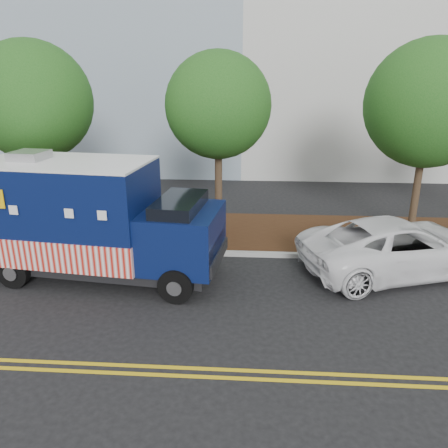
{
  "coord_description": "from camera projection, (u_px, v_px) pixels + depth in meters",
  "views": [
    {
      "loc": [
        2.65,
        -11.82,
        5.72
      ],
      "look_at": [
        1.82,
        0.6,
        1.38
      ],
      "focal_mm": 35.0,
      "sensor_mm": 36.0,
      "label": 1
    }
  ],
  "objects": [
    {
      "name": "tree_c",
      "position": [
        429.0,
        104.0,
        14.7
      ],
      "size": [
        4.31,
        4.31,
        6.86
      ],
      "color": "#38281C",
      "rests_on": "ground"
    },
    {
      "name": "curb",
      "position": [
        171.0,
        252.0,
        14.48
      ],
      "size": [
        120.0,
        0.18,
        0.15
      ],
      "primitive_type": "cube",
      "color": "#9E9E99",
      "rests_on": "ground"
    },
    {
      "name": "tree_b",
      "position": [
        218.0,
        106.0,
        14.55
      ],
      "size": [
        3.56,
        3.56,
        6.45
      ],
      "color": "#38281C",
      "rests_on": "ground"
    },
    {
      "name": "mulch_strip",
      "position": [
        181.0,
        230.0,
        16.46
      ],
      "size": [
        120.0,
        4.0,
        0.15
      ],
      "primitive_type": "cube",
      "color": "black",
      "rests_on": "ground"
    },
    {
      "name": "ground",
      "position": [
        163.0,
        272.0,
        13.19
      ],
      "size": [
        120.0,
        120.0,
        0.0
      ],
      "primitive_type": "plane",
      "color": "black",
      "rests_on": "ground"
    },
    {
      "name": "tree_a",
      "position": [
        33.0,
        101.0,
        15.33
      ],
      "size": [
        4.16,
        4.16,
        6.85
      ],
      "color": "#38281C",
      "rests_on": "ground"
    },
    {
      "name": "food_truck",
      "position": [
        90.0,
        222.0,
        12.51
      ],
      "size": [
        7.16,
        3.35,
        3.64
      ],
      "rotation": [
        0.0,
        0.0,
        -0.12
      ],
      "color": "black",
      "rests_on": "ground"
    },
    {
      "name": "sign_post",
      "position": [
        49.0,
        216.0,
        14.53
      ],
      "size": [
        0.06,
        0.06,
        2.4
      ],
      "primitive_type": "cube",
      "color": "#473828",
      "rests_on": "ground"
    },
    {
      "name": "white_car",
      "position": [
        399.0,
        247.0,
        12.97
      ],
      "size": [
        6.44,
        4.39,
        1.64
      ],
      "primitive_type": "imported",
      "rotation": [
        0.0,
        0.0,
        1.88
      ],
      "color": "white",
      "rests_on": "ground"
    },
    {
      "name": "centerline_near",
      "position": [
        120.0,
        365.0,
        9.0
      ],
      "size": [
        120.0,
        0.1,
        0.01
      ],
      "primitive_type": "cube",
      "color": "gold",
      "rests_on": "ground"
    },
    {
      "name": "centerline_far",
      "position": [
        116.0,
        373.0,
        8.76
      ],
      "size": [
        120.0,
        0.1,
        0.01
      ],
      "primitive_type": "cube",
      "color": "gold",
      "rests_on": "ground"
    }
  ]
}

